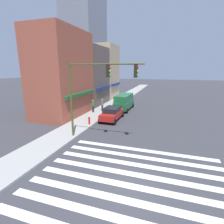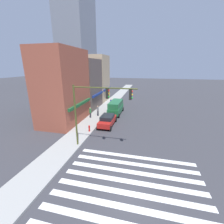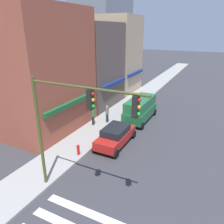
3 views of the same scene
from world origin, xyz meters
name	(u,v)px [view 1 (image 1 of 3)]	position (x,y,z in m)	size (l,w,h in m)	color
ground_plane	(128,186)	(0.00, 0.00, 0.00)	(200.00, 200.00, 0.00)	#38383D
sidewalk_left	(19,162)	(0.00, 7.50, 0.07)	(120.00, 3.00, 0.15)	#9E9E99
crosswalk_stripes	(128,185)	(0.00, 0.00, 0.00)	(9.38, 10.80, 0.01)	silver
storefront_row	(86,74)	(18.68, 11.49, 5.23)	(22.48, 5.30, 10.83)	#9E4C38
tower_distant	(84,2)	(50.43, 27.21, 27.43)	(15.86, 10.42, 54.86)	gray
traffic_signal	(95,84)	(5.21, 4.12, 4.89)	(0.32, 6.36, 6.67)	#474C1E
sedan_red	(112,113)	(11.56, 4.70, 0.84)	(4.40, 2.02, 1.59)	#B21E19
van_green	(124,101)	(17.39, 4.70, 1.29)	(5.02, 2.22, 2.34)	#1E6638
pedestrian_green_top	(93,106)	(13.91, 8.27, 1.07)	(0.32, 0.32, 1.77)	#23232D
pedestrian_grey_coat	(102,105)	(15.10, 7.34, 1.07)	(0.32, 0.32, 1.77)	#23232D
pedestrian_blue_shirt	(119,98)	(21.05, 6.51, 1.07)	(0.32, 0.32, 1.77)	#23232D
fire_hydrant	(89,120)	(8.69, 6.40, 0.61)	(0.24, 0.24, 0.84)	red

